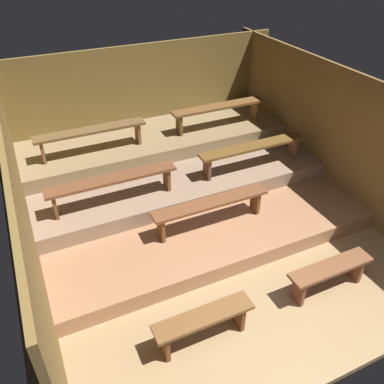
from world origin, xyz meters
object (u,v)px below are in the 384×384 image
(bench_lower_center, at_px, (211,206))
(bench_upper_left, at_px, (91,133))
(bench_floor_right, at_px, (330,271))
(bench_upper_right, at_px, (219,109))
(bench_middle_right, at_px, (253,149))
(bench_middle_left, at_px, (112,182))
(bench_floor_left, at_px, (204,321))

(bench_lower_center, height_order, bench_upper_left, bench_upper_left)
(bench_floor_right, distance_m, bench_upper_right, 3.83)
(bench_lower_center, bearing_deg, bench_middle_right, 34.23)
(bench_lower_center, bearing_deg, bench_middle_left, 145.56)
(bench_floor_right, xyz_separation_m, bench_lower_center, (-0.93, 1.63, 0.28))
(bench_upper_left, bearing_deg, bench_middle_left, -90.26)
(bench_lower_center, distance_m, bench_upper_right, 2.50)
(bench_middle_left, height_order, bench_upper_left, bench_upper_left)
(bench_floor_left, xyz_separation_m, bench_upper_right, (2.16, 3.73, 0.79))
(bench_middle_left, height_order, bench_middle_right, same)
(bench_floor_left, height_order, bench_upper_left, bench_upper_left)
(bench_lower_center, height_order, bench_middle_left, bench_middle_left)
(bench_floor_right, bearing_deg, bench_floor_left, 180.00)
(bench_middle_right, relative_size, bench_upper_left, 1.05)
(bench_floor_left, distance_m, bench_upper_left, 3.83)
(bench_floor_left, bearing_deg, bench_middle_right, 48.79)
(bench_floor_left, height_order, bench_upper_right, bench_upper_right)
(bench_floor_right, bearing_deg, bench_upper_right, 85.20)
(bench_floor_left, relative_size, bench_floor_right, 1.00)
(bench_floor_left, distance_m, bench_floor_right, 1.85)
(bench_floor_left, xyz_separation_m, bench_floor_right, (1.85, 0.00, 0.00))
(bench_lower_center, relative_size, bench_middle_right, 0.92)
(bench_upper_left, distance_m, bench_upper_right, 2.47)
(bench_lower_center, height_order, bench_middle_right, bench_middle_right)
(bench_lower_center, xyz_separation_m, bench_middle_left, (-1.24, 0.85, 0.26))
(bench_middle_right, xyz_separation_m, bench_upper_right, (-0.01, 1.26, 0.25))
(bench_middle_left, distance_m, bench_upper_left, 1.28)
(bench_floor_left, height_order, bench_middle_right, bench_middle_right)
(bench_middle_left, bearing_deg, bench_lower_center, -34.44)
(bench_floor_right, relative_size, bench_lower_center, 0.65)
(bench_floor_right, bearing_deg, bench_upper_left, 120.06)
(bench_middle_left, relative_size, bench_upper_right, 1.05)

